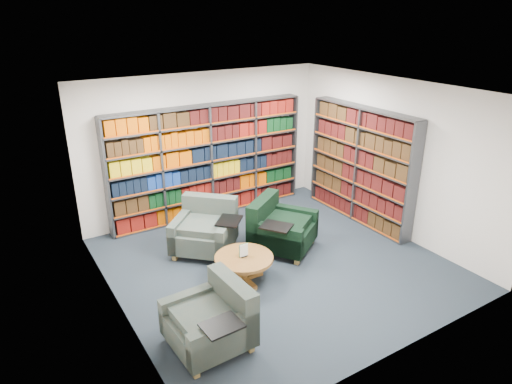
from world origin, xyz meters
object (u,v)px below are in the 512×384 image
coffee_table (244,262)px  chair_teal_left (206,230)px  chair_teal_front (215,321)px  chair_green_right (278,229)px

coffee_table → chair_teal_left: bearing=91.5°
chair_teal_left → chair_teal_front: size_ratio=1.25×
chair_green_right → chair_teal_left: bearing=149.4°
chair_green_right → chair_teal_front: 2.61m
chair_green_right → coffee_table: 1.19m
chair_teal_left → coffee_table: chair_teal_left is taller
chair_teal_front → coffee_table: (1.01, 1.02, 0.00)m
chair_teal_front → coffee_table: size_ratio=1.22×
chair_teal_left → chair_teal_front: 2.45m
chair_green_right → chair_teal_front: size_ratio=1.24×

